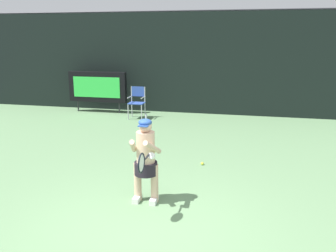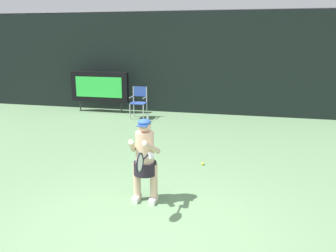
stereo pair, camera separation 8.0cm
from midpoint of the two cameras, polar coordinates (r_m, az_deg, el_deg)
name	(u,v)px [view 1 (the left image)]	position (r m, az deg, el deg)	size (l,w,h in m)	color
ground	(141,239)	(5.37, -4.65, -17.32)	(18.00, 22.00, 0.03)	#62875C
backdrop_screen	(212,64)	(13.16, 6.78, 9.69)	(18.00, 0.12, 3.66)	black
scoreboard	(98,87)	(13.68, -11.18, 6.04)	(2.20, 0.21, 1.50)	black
umpire_chair	(137,100)	(12.54, -5.07, 4.03)	(0.52, 0.44, 1.08)	#B7B7BC
water_bottle	(146,118)	(12.09, -3.65, 1.29)	(0.07, 0.07, 0.27)	silver
tennis_player	(146,158)	(6.13, -3.92, -4.99)	(0.53, 0.61, 1.46)	white
tennis_racket	(142,163)	(5.44, -4.55, -5.76)	(0.03, 0.60, 0.31)	black
tennis_ball_loose	(202,163)	(8.09, 5.14, -5.89)	(0.07, 0.07, 0.07)	#CCDB3D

